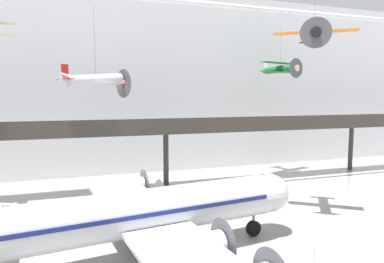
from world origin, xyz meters
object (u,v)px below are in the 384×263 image
suspended_plane_silver_racer (96,81)px  suspended_plane_green_biplane (280,69)px  suspended_plane_orange_highwing (314,37)px  airliner_silver_main (138,214)px  stanchion_barrier (314,258)px

suspended_plane_silver_racer → suspended_plane_green_biplane: (26.52, 3.64, 2.24)m
suspended_plane_silver_racer → suspended_plane_orange_highwing: 23.67m
airliner_silver_main → suspended_plane_green_biplane: size_ratio=3.91×
suspended_plane_green_biplane → suspended_plane_orange_highwing: 18.01m
suspended_plane_green_biplane → suspended_plane_orange_highwing: size_ratio=1.14×
suspended_plane_orange_highwing → stanchion_barrier: size_ratio=6.34×
suspended_plane_silver_racer → suspended_plane_green_biplane: size_ratio=1.31×
stanchion_barrier → suspended_plane_orange_highwing: bearing=55.0°
airliner_silver_main → stanchion_barrier: size_ratio=28.33×
airliner_silver_main → suspended_plane_silver_racer: bearing=88.3°
suspended_plane_green_biplane → stanchion_barrier: bearing=-43.4°
suspended_plane_silver_racer → suspended_plane_orange_highwing: (19.50, -12.87, 3.80)m
suspended_plane_green_biplane → suspended_plane_orange_highwing: bearing=-38.9°
suspended_plane_silver_racer → stanchion_barrier: size_ratio=9.48×
stanchion_barrier → suspended_plane_green_biplane: bearing=62.5°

